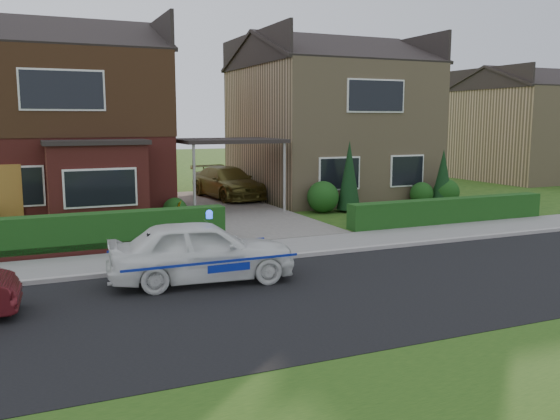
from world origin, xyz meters
TOP-DOWN VIEW (x-y plane):
  - ground at (0.00, 0.00)m, footprint 120.00×120.00m
  - road at (0.00, 0.00)m, footprint 60.00×6.00m
  - kerb at (0.00, 3.05)m, footprint 60.00×0.16m
  - sidewalk at (0.00, 4.10)m, footprint 60.00×2.00m
  - driveway at (0.00, 11.00)m, footprint 3.80×12.00m
  - house_left at (-5.78, 13.90)m, footprint 7.50×9.53m
  - house_right at (5.80, 13.99)m, footprint 7.50×8.06m
  - carport_link at (0.00, 10.95)m, footprint 3.80×3.00m
  - dwarf_wall at (-5.80, 5.30)m, footprint 7.70×0.25m
  - hedge_left at (-5.80, 5.45)m, footprint 7.50×0.55m
  - hedge_right at (5.80, 5.35)m, footprint 7.50×0.55m
  - shrub_left_mid at (-4.00, 9.30)m, footprint 1.32×1.32m
  - shrub_left_near at (-2.40, 9.60)m, footprint 0.84×0.84m
  - shrub_right_near at (3.20, 9.40)m, footprint 1.20×1.20m
  - shrub_right_mid at (7.80, 9.50)m, footprint 0.96×0.96m
  - shrub_right_far at (8.80, 9.20)m, footprint 1.08×1.08m
  - conifer_a at (4.20, 9.20)m, footprint 0.90×0.90m
  - conifer_b at (8.60, 9.20)m, footprint 0.90×0.90m
  - neighbour_right at (20.00, 16.00)m, footprint 6.50×7.00m
  - police_car at (-3.68, 1.85)m, footprint 3.65×4.10m
  - driveway_car at (1.00, 14.08)m, footprint 2.42×4.80m
  - potted_plant_a at (-5.58, 7.25)m, footprint 0.47×0.35m
  - potted_plant_b at (-2.50, 9.00)m, footprint 0.55×0.52m
  - potted_plant_c at (-2.72, 6.00)m, footprint 0.53×0.53m

SIDE VIEW (x-z plane):
  - ground at x=0.00m, z-range 0.00..0.00m
  - road at x=0.00m, z-range -0.01..0.01m
  - hedge_left at x=-5.80m, z-range -0.45..0.45m
  - hedge_right at x=5.80m, z-range -0.40..0.40m
  - sidewalk at x=0.00m, z-range 0.00..0.10m
  - kerb at x=0.00m, z-range 0.00..0.12m
  - driveway at x=0.00m, z-range 0.00..0.12m
  - dwarf_wall at x=-5.80m, z-range 0.00..0.36m
  - potted_plant_c at x=-2.72m, z-range 0.00..0.72m
  - potted_plant_b at x=-2.50m, z-range 0.00..0.80m
  - potted_plant_a at x=-5.58m, z-range 0.00..0.84m
  - shrub_left_near at x=-2.40m, z-range 0.00..0.84m
  - shrub_right_mid at x=7.80m, z-range 0.00..0.96m
  - shrub_right_far at x=8.80m, z-range 0.00..1.08m
  - shrub_right_near at x=3.20m, z-range 0.00..1.20m
  - shrub_left_mid at x=-4.00m, z-range 0.00..1.32m
  - police_car at x=-3.68m, z-range -0.08..1.43m
  - driveway_car at x=1.00m, z-range 0.12..1.46m
  - conifer_b at x=8.60m, z-range 0.00..2.20m
  - conifer_a at x=4.20m, z-range 0.00..2.60m
  - neighbour_right at x=20.00m, z-range 0.00..5.20m
  - carport_link at x=0.00m, z-range 1.27..4.04m
  - house_right at x=5.80m, z-range 0.04..7.29m
  - house_left at x=-5.78m, z-range 0.19..7.44m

